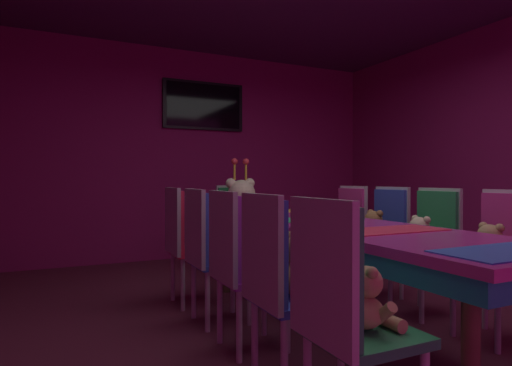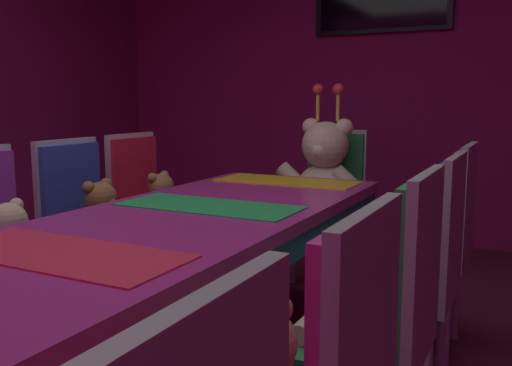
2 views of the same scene
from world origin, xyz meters
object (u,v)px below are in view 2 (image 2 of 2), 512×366
at_px(throne_chair, 332,188).
at_px(banquet_table, 149,249).
at_px(chair_right_2, 394,303).
at_px(king_teddy_bear, 324,172).
at_px(chair_left_4, 142,199).
at_px(teddy_right_2, 346,297).
at_px(teddy_left_3, 102,218).
at_px(teddy_left_4, 162,202).
at_px(chair_left_3, 80,216).
at_px(teddy_left_2, 11,244).
at_px(teddy_right_3, 390,253).
at_px(chair_right_4, 448,228).
at_px(chair_right_3, 429,258).
at_px(teddy_right_4, 415,224).

bearing_deg(throne_chair, banquet_table, -0.00).
relative_size(chair_right_2, king_teddy_bear, 1.20).
xyz_separation_m(chair_left_4, teddy_right_2, (1.60, -1.05, -0.00)).
bearing_deg(banquet_table, teddy_left_3, 142.64).
distance_m(teddy_left_4, throne_chair, 1.17).
relative_size(chair_left_3, chair_right_2, 1.00).
bearing_deg(king_teddy_bear, throne_chair, 180.00).
xyz_separation_m(chair_left_3, chair_left_4, (-0.02, 0.53, 0.00)).
bearing_deg(chair_left_3, king_teddy_bear, 56.38).
height_order(chair_left_3, king_teddy_bear, king_teddy_bear).
xyz_separation_m(chair_left_3, teddy_right_2, (1.57, -0.51, -0.00)).
bearing_deg(chair_left_3, teddy_left_2, -74.58).
bearing_deg(chair_left_3, teddy_right_2, -18.12).
xyz_separation_m(banquet_table, chair_right_2, (0.87, 0.02, -0.06)).
bearing_deg(teddy_right_3, throne_chair, -62.94).
distance_m(banquet_table, king_teddy_bear, 1.81).
xyz_separation_m(chair_right_4, king_teddy_bear, (-0.86, 0.71, 0.13)).
height_order(banquet_table, throne_chair, throne_chair).
distance_m(chair_left_3, teddy_right_3, 1.58).
bearing_deg(chair_right_3, chair_left_3, 0.60).
xyz_separation_m(chair_left_4, throne_chair, (0.87, 0.91, 0.00)).
distance_m(chair_left_4, chair_right_3, 1.82).
relative_size(chair_left_3, teddy_right_2, 2.99).
bearing_deg(chair_right_3, chair_left_4, -16.41).
distance_m(teddy_left_3, chair_left_4, 0.56).
xyz_separation_m(chair_left_4, chair_right_3, (1.75, -0.51, 0.00)).
xyz_separation_m(banquet_table, chair_right_4, (0.86, 1.10, -0.06)).
bearing_deg(chair_right_4, chair_left_3, 18.26).
distance_m(teddy_left_2, teddy_left_3, 0.55).
xyz_separation_m(teddy_right_3, chair_right_4, (0.14, 0.55, 0.00)).
distance_m(banquet_table, teddy_left_3, 0.88).
distance_m(chair_left_3, teddy_left_3, 0.15).
distance_m(teddy_left_4, teddy_right_4, 1.45).
relative_size(banquet_table, king_teddy_bear, 3.48).
xyz_separation_m(teddy_left_2, teddy_left_3, (-0.00, 0.55, 0.01)).
bearing_deg(chair_right_2, teddy_right_3, -75.25).
relative_size(teddy_left_4, teddy_right_3, 0.95).
bearing_deg(chair_left_4, teddy_right_3, -17.81).
xyz_separation_m(banquet_table, chair_left_3, (-0.85, 0.54, -0.06)).
height_order(teddy_left_4, teddy_right_4, teddy_right_4).
distance_m(teddy_left_2, teddy_left_4, 1.08).
bearing_deg(teddy_right_4, chair_left_4, 1.17).
xyz_separation_m(teddy_left_2, teddy_right_2, (1.42, 0.03, -0.00)).
relative_size(chair_left_4, teddy_right_3, 2.89).
bearing_deg(teddy_left_2, teddy_right_2, 1.34).
xyz_separation_m(chair_left_3, teddy_left_3, (0.15, 0.00, 0.00)).
bearing_deg(teddy_right_2, throne_chair, -69.74).
distance_m(teddy_right_2, teddy_right_3, 0.53).
distance_m(teddy_right_3, throne_chair, 1.60).
bearing_deg(throne_chair, teddy_right_3, 27.06).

